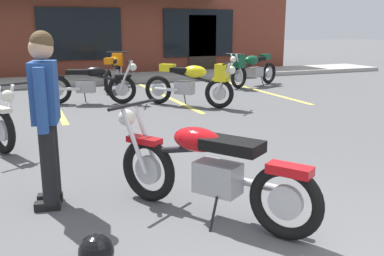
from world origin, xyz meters
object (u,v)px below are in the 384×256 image
motorcycle_silver_naked (252,68)px  motorcycle_orange_scrambler (193,82)px  motorcycle_blue_standard (90,83)px  motorcycle_foreground_classic (208,169)px  motorcycle_green_cafe_racer (114,70)px  person_in_black_shirt (46,110)px  helmet_on_pavement (96,251)px

motorcycle_silver_naked → motorcycle_orange_scrambler: (-2.79, -2.29, 0.00)m
motorcycle_blue_standard → motorcycle_orange_scrambler: size_ratio=1.21×
motorcycle_foreground_classic → motorcycle_green_cafe_racer: size_ratio=0.92×
motorcycle_silver_naked → person_in_black_shirt: person_in_black_shirt is taller
helmet_on_pavement → motorcycle_silver_naked: bearing=53.7°
motorcycle_silver_naked → motorcycle_green_cafe_racer: same height
motorcycle_foreground_classic → motorcycle_green_cafe_racer: bearing=83.5°
motorcycle_foreground_classic → motorcycle_blue_standard: size_ratio=0.91×
motorcycle_orange_scrambler → person_in_black_shirt: 5.49m
motorcycle_foreground_classic → motorcycle_blue_standard: (-0.03, 6.35, 0.00)m
motorcycle_silver_naked → motorcycle_blue_standard: (-4.79, -1.14, -0.07)m
motorcycle_orange_scrambler → motorcycle_silver_naked: bearing=39.4°
motorcycle_green_cafe_racer → person_in_black_shirt: (-2.26, -7.70, 0.42)m
motorcycle_foreground_classic → person_in_black_shirt: bearing=148.1°
motorcycle_foreground_classic → helmet_on_pavement: size_ratio=7.05×
motorcycle_green_cafe_racer → motorcycle_orange_scrambler: size_ratio=1.19×
motorcycle_silver_naked → helmet_on_pavement: motorcycle_silver_naked is taller
motorcycle_blue_standard → motorcycle_orange_scrambler: 2.31m
motorcycle_green_cafe_racer → motorcycle_blue_standard: bearing=-114.6°
helmet_on_pavement → person_in_black_shirt: bearing=98.8°
motorcycle_silver_naked → motorcycle_blue_standard: 4.93m
motorcycle_blue_standard → motorcycle_orange_scrambler: same height
motorcycle_silver_naked → motorcycle_blue_standard: same height
motorcycle_green_cafe_racer → person_in_black_shirt: bearing=-106.4°
motorcycle_foreground_classic → person_in_black_shirt: (-1.30, 0.81, 0.49)m
motorcycle_silver_naked → motorcycle_orange_scrambler: 3.61m
motorcycle_orange_scrambler → person_in_black_shirt: bearing=-126.7°
motorcycle_orange_scrambler → helmet_on_pavement: motorcycle_orange_scrambler is taller
motorcycle_foreground_classic → motorcycle_silver_naked: bearing=57.5°
motorcycle_silver_naked → person_in_black_shirt: bearing=-132.2°
motorcycle_orange_scrambler → person_in_black_shirt: person_in_black_shirt is taller
motorcycle_green_cafe_racer → helmet_on_pavement: motorcycle_green_cafe_racer is taller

